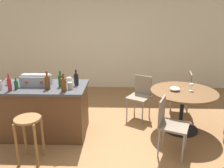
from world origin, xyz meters
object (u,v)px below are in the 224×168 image
folding_chair_near (183,89)px  bottle_4 (76,79)px  bottle_5 (47,82)px  bottle_6 (64,84)px  dining_table (183,100)px  cup_0 (70,86)px  serving_bowl (175,89)px  folding_chair_far (140,94)px  bottle_3 (60,80)px  kitchen_island (43,110)px  wooden_stool (29,129)px  bottle_1 (9,84)px  wine_glass (191,85)px  cup_2 (69,80)px  bottle_2 (16,85)px  cup_1 (9,82)px  folding_chair_left (169,122)px  toolbox (36,80)px

folding_chair_near → bottle_4: (-2.08, -0.95, 0.46)m
bottle_5 → bottle_6: bearing=-20.0°
bottle_5 → dining_table: bearing=9.4°
cup_0 → bottle_5: bearing=-178.2°
dining_table → serving_bowl: bearing=-179.6°
folding_chair_far → bottle_3: bearing=-152.2°
folding_chair_near → folding_chair_far: size_ratio=1.03×
kitchen_island → folding_chair_near: kitchen_island is taller
bottle_4 → cup_0: (-0.06, -0.20, -0.05)m
wooden_stool → dining_table: bearing=22.8°
folding_chair_near → bottle_3: size_ratio=3.23×
kitchen_island → folding_chair_near: (2.67, 1.00, 0.08)m
bottle_1 → wine_glass: 2.99m
bottle_3 → serving_bowl: (1.93, 0.24, -0.21)m
kitchen_island → bottle_5: bottle_5 is taller
bottle_5 → serving_bowl: size_ratio=1.63×
bottle_6 → cup_0: size_ratio=2.46×
cup_2 → kitchen_island: bearing=-152.6°
folding_chair_far → bottle_1: (-2.12, -0.97, 0.49)m
bottle_2 → bottle_4: bearing=14.1°
bottle_1 → cup_0: 0.93m
bottle_6 → wine_glass: bearing=12.8°
cup_1 → folding_chair_left: bearing=-12.5°
bottle_5 → cup_2: 0.47m
bottle_4 → folding_chair_far: bearing=29.7°
serving_bowl → toolbox: bearing=-175.3°
cup_2 → wine_glass: cup_2 is taller
toolbox → cup_2: bearing=22.7°
toolbox → bottle_3: size_ratio=1.78×
wooden_stool → toolbox: 0.94m
wooden_stool → cup_1: (-0.62, 0.83, 0.43)m
bottle_3 → toolbox: bearing=173.9°
folding_chair_near → bottle_2: bearing=-158.4°
dining_table → serving_bowl: (-0.15, -0.00, 0.21)m
serving_bowl → cup_2: bearing=179.5°
bottle_4 → bottle_5: bearing=-152.7°
kitchen_island → serving_bowl: bearing=5.3°
folding_chair_near → folding_chair_left: (-0.62, -1.53, -0.01)m
toolbox → bottle_4: (0.66, 0.04, 0.01)m
bottle_3 → bottle_5: (-0.17, -0.13, 0.01)m
folding_chair_left → wine_glass: size_ratio=6.02×
bottle_4 → bottle_2: bearing=-165.9°
folding_chair_left → cup_1: bearing=167.5°
bottle_2 → bottle_3: size_ratio=0.70×
bottle_6 → toolbox: bearing=151.9°
dining_table → cup_1: (-2.99, -0.16, 0.36)m
bottle_1 → bottle_3: bearing=17.8°
wooden_stool → bottle_3: 0.94m
bottle_6 → cup_0: 0.15m
folding_chair_left → cup_0: (-1.52, 0.38, 0.42)m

